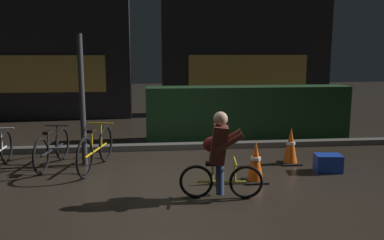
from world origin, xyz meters
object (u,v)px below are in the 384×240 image
Objects in this scene: street_post at (82,101)px; blue_crate at (328,163)px; traffic_cone_near at (256,162)px; traffic_cone_far at (291,146)px; parked_bike_center_left at (96,149)px; cyclist at (220,155)px; parked_bike_left_mid at (52,149)px.

street_post is 5.38× the size of blue_crate.
traffic_cone_near is 1.32m from traffic_cone_far.
traffic_cone_near is at bearing -97.53° from parked_bike_center_left.
cyclist reaches higher than traffic_cone_near.
cyclist is (-0.70, -0.64, 0.30)m from traffic_cone_near.
blue_crate is (0.48, -0.55, -0.18)m from traffic_cone_far.
parked_bike_left_mid is at bearing 176.26° from traffic_cone_far.
traffic_cone_far is at bearing -5.24° from street_post.
parked_bike_center_left is at bearing -97.50° from parked_bike_left_mid.
parked_bike_left_mid is at bearing 170.15° from blue_crate.
traffic_cone_near is 0.98× the size of traffic_cone_far.
parked_bike_left_mid is 3.50× the size of blue_crate.
blue_crate is (4.26, -0.90, -1.03)m from street_post.
parked_bike_left_mid is 0.85m from parked_bike_center_left.
traffic_cone_far is 0.55× the size of cyclist.
street_post is 3.47× the size of traffic_cone_far.
traffic_cone_near is at bearing -134.00° from traffic_cone_far.
street_post is at bearing 51.55° from parked_bike_center_left.
parked_bike_center_left is 4.06m from blue_crate.
parked_bike_center_left is 1.35× the size of cyclist.
parked_bike_left_mid is 3.32m from cyclist.
street_post is at bearing -73.52° from parked_bike_left_mid.
blue_crate is at bearing -11.92° from street_post.
traffic_cone_far is at bearing 46.00° from traffic_cone_near.
traffic_cone_far is 0.75m from blue_crate.
parked_bike_left_mid is (-0.55, -0.06, -0.86)m from street_post.
traffic_cone_far reaches higher than blue_crate.
traffic_cone_near is 1.46m from blue_crate.
traffic_cone_far is (0.92, 0.95, 0.01)m from traffic_cone_near.
street_post reaches higher than blue_crate.
parked_bike_left_mid is 1.23× the size of cyclist.
traffic_cone_near is (3.42, -1.24, -0.00)m from parked_bike_left_mid.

